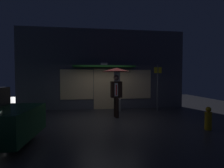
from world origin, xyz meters
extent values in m
plane|color=#2D2D33|center=(0.00, 0.00, 0.00)|extent=(18.00, 18.00, 0.00)
cube|color=#4C4C56|center=(0.00, 2.35, 2.17)|extent=(9.09, 0.30, 4.34)
cube|color=#F9D199|center=(0.00, 2.18, 1.10)|extent=(1.10, 0.04, 2.20)
cube|color=#F9D199|center=(-1.44, 2.18, 1.35)|extent=(1.74, 0.04, 1.60)
cube|color=#F9D199|center=(1.77, 2.18, 1.35)|extent=(1.74, 0.04, 1.60)
cube|color=white|center=(0.00, 2.10, 2.45)|extent=(0.36, 0.16, 0.12)
cube|color=#144C19|center=(0.00, 1.85, 2.30)|extent=(3.20, 0.70, 0.08)
cylinder|color=black|center=(0.39, 0.10, 0.43)|extent=(0.15, 0.15, 0.86)
cylinder|color=black|center=(0.36, 0.29, 0.43)|extent=(0.15, 0.15, 0.86)
cube|color=black|center=(0.38, 0.20, 1.21)|extent=(0.50, 0.32, 0.70)
cube|color=silver|center=(0.35, 0.07, 1.21)|extent=(0.14, 0.04, 0.56)
cube|color=red|center=(0.35, 0.07, 1.19)|extent=(0.05, 0.03, 0.45)
sphere|color=tan|center=(0.38, 0.20, 1.70)|extent=(0.24, 0.24, 0.24)
cylinder|color=slate|center=(0.38, 0.20, 1.69)|extent=(0.02, 0.02, 0.89)
cone|color=#4C0C0C|center=(0.38, 0.20, 2.06)|extent=(1.21, 1.21, 0.16)
cylinder|color=black|center=(-2.72, -1.76, 0.32)|extent=(0.65, 0.26, 0.64)
cylinder|color=#595B60|center=(2.70, 1.33, 1.17)|extent=(0.07, 0.07, 2.35)
cube|color=gold|center=(2.70, 1.31, 2.10)|extent=(0.40, 0.02, 0.30)
cylinder|color=#9E998E|center=(0.71, 1.57, 0.30)|extent=(0.26, 0.26, 0.60)
cylinder|color=gold|center=(3.12, -1.89, 0.29)|extent=(0.22, 0.22, 0.59)
sphere|color=gold|center=(3.12, -1.89, 0.68)|extent=(0.17, 0.17, 0.17)
camera|label=1|loc=(-0.73, -6.92, 1.72)|focal=26.98mm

